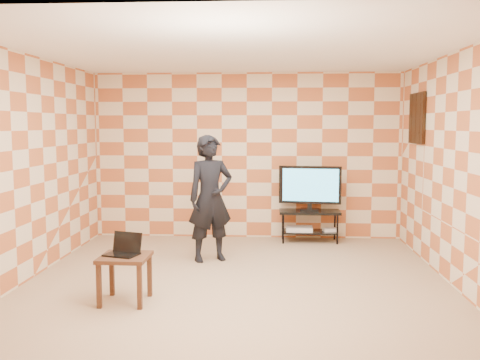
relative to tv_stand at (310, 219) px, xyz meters
name	(u,v)px	position (x,y,z in m)	size (l,w,h in m)	color
floor	(237,280)	(-1.02, -2.20, -0.36)	(5.00, 5.00, 0.00)	tan
wall_back	(247,156)	(-1.02, 0.30, 0.99)	(5.00, 0.02, 2.70)	beige
wall_front	(215,197)	(-1.02, -4.70, 0.99)	(5.00, 0.02, 2.70)	beige
wall_left	(29,167)	(-3.52, -2.20, 0.99)	(0.02, 5.00, 2.70)	beige
wall_right	(454,169)	(1.48, -2.20, 0.99)	(0.02, 5.00, 2.70)	beige
ceiling	(237,51)	(-1.02, -2.20, 2.34)	(5.00, 5.00, 0.02)	white
wall_art	(417,118)	(1.45, -0.65, 1.59)	(0.04, 0.72, 0.72)	black
tv_stand	(310,219)	(0.00, 0.00, 0.00)	(0.96, 0.43, 0.50)	black
tv	(310,186)	(0.00, 0.00, 0.53)	(0.98, 0.22, 0.71)	black
dvd_player	(299,229)	(-0.16, -0.02, -0.16)	(0.41, 0.30, 0.07)	silver
game_console	(330,230)	(0.32, -0.02, -0.17)	(0.21, 0.15, 0.05)	silver
side_table	(125,264)	(-2.14, -3.05, 0.05)	(0.51, 0.51, 0.50)	#372213
laptop	(124,250)	(-2.16, -3.00, 0.19)	(0.40, 0.35, 0.22)	black
person	(210,198)	(-1.44, -1.27, 0.50)	(0.63, 0.41, 1.72)	black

